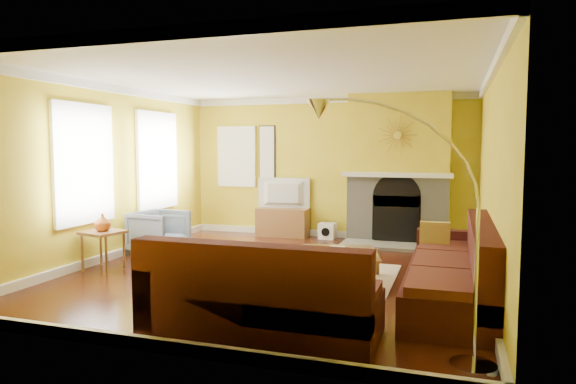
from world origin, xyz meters
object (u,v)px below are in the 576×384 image
(coffee_table, at_px, (338,266))
(arc_lamp, at_px, (401,233))
(armchair, at_px, (159,232))
(side_table, at_px, (103,250))
(sectional_sofa, at_px, (343,261))
(media_console, at_px, (283,222))

(coffee_table, xyz_separation_m, arc_lamp, (1.01, -2.31, 0.86))
(armchair, bearing_deg, side_table, 179.21)
(sectional_sofa, distance_m, armchair, 3.74)
(armchair, height_order, arc_lamp, arc_lamp)
(sectional_sofa, distance_m, coffee_table, 0.84)
(coffee_table, bearing_deg, armchair, 165.46)
(coffee_table, bearing_deg, sectional_sofa, -73.82)
(side_table, bearing_deg, coffee_table, 6.61)
(side_table, bearing_deg, sectional_sofa, -6.10)
(armchair, height_order, side_table, armchair)
(coffee_table, distance_m, armchair, 3.28)
(coffee_table, relative_size, arc_lamp, 0.47)
(arc_lamp, bearing_deg, armchair, 143.12)
(arc_lamp, bearing_deg, coffee_table, 113.60)
(side_table, bearing_deg, arc_lamp, -23.98)
(coffee_table, distance_m, arc_lamp, 2.67)
(sectional_sofa, xyz_separation_m, coffee_table, (-0.22, 0.76, -0.25))
(coffee_table, relative_size, media_console, 1.00)
(side_table, bearing_deg, media_console, 65.11)
(sectional_sofa, bearing_deg, side_table, 173.90)
(armchair, distance_m, arc_lamp, 5.27)
(sectional_sofa, height_order, side_table, sectional_sofa)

